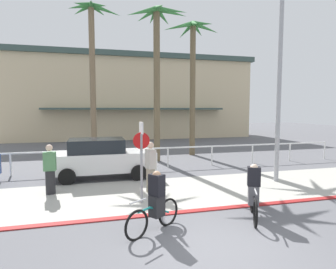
{
  "coord_description": "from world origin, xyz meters",
  "views": [
    {
      "loc": [
        -2.49,
        -5.43,
        2.95
      ],
      "look_at": [
        0.55,
        6.0,
        1.91
      ],
      "focal_mm": 30.69,
      "sensor_mm": 36.0,
      "label": 1
    }
  ],
  "objects": [
    {
      "name": "palm_tree_2",
      "position": [
        -2.37,
        13.29,
        6.89
      ],
      "size": [
        3.25,
        2.95,
        9.47
      ],
      "color": "#756047",
      "rests_on": "ground"
    },
    {
      "name": "palm_tree_4",
      "position": [
        3.78,
        12.07,
        6.26
      ],
      "size": [
        3.55,
        3.62,
        8.47
      ],
      "color": "brown",
      "rests_on": "ground"
    },
    {
      "name": "pedestrian_1",
      "position": [
        -0.52,
        4.4,
        0.85
      ],
      "size": [
        0.39,
        0.45,
        1.81
      ],
      "color": "gray",
      "rests_on": "ground"
    },
    {
      "name": "streetlight_curb",
      "position": [
        4.76,
        4.36,
        4.28
      ],
      "size": [
        0.24,
        2.54,
        7.5
      ],
      "color": "#9EA0A5",
      "rests_on": "ground"
    },
    {
      "name": "building_backdrop",
      "position": [
        1.67,
        27.06,
        4.21
      ],
      "size": [
        24.83,
        11.54,
        8.39
      ],
      "color": "beige",
      "rests_on": "ground"
    },
    {
      "name": "sidewalk_strip",
      "position": [
        0.0,
        4.2,
        0.01
      ],
      "size": [
        44.0,
        4.0,
        0.02
      ],
      "primitive_type": "cube",
      "color": "#ADAAA0",
      "rests_on": "ground"
    },
    {
      "name": "pedestrian_0",
      "position": [
        -3.93,
        5.06,
        0.81
      ],
      "size": [
        0.41,
        0.33,
        1.75
      ],
      "color": "#232326",
      "rests_on": "ground"
    },
    {
      "name": "stop_sign_bike_lane",
      "position": [
        -1.02,
        3.32,
        1.68
      ],
      "size": [
        0.52,
        0.56,
        2.56
      ],
      "color": "gray",
      "rests_on": "ground"
    },
    {
      "name": "palm_tree_3",
      "position": [
        1.11,
        10.44,
        6.42
      ],
      "size": [
        3.42,
        3.37,
        8.6
      ],
      "color": "brown",
      "rests_on": "ground"
    },
    {
      "name": "car_white_1",
      "position": [
        -2.12,
        7.09,
        0.87
      ],
      "size": [
        4.4,
        2.02,
        1.69
      ],
      "color": "white",
      "rests_on": "ground"
    },
    {
      "name": "curb_paint",
      "position": [
        0.0,
        2.2,
        0.01
      ],
      "size": [
        44.0,
        0.24,
        0.03
      ],
      "primitive_type": "cube",
      "color": "maroon",
      "rests_on": "ground"
    },
    {
      "name": "cyclist_teal_0",
      "position": [
        -1.05,
        1.19,
        0.69
      ],
      "size": [
        1.54,
        1.08,
        1.5
      ],
      "color": "black",
      "rests_on": "ground"
    },
    {
      "name": "cyclist_black_1",
      "position": [
        1.73,
        1.35,
        0.69
      ],
      "size": [
        0.87,
        1.65,
        1.5
      ],
      "color": "black",
      "rests_on": "ground"
    },
    {
      "name": "rail_fence",
      "position": [
        -0.0,
        8.5,
        0.84
      ],
      "size": [
        21.77,
        0.08,
        1.04
      ],
      "color": "white",
      "rests_on": "ground"
    },
    {
      "name": "ground_plane",
      "position": [
        0.0,
        10.0,
        0.0
      ],
      "size": [
        80.0,
        80.0,
        0.0
      ],
      "primitive_type": "plane",
      "color": "#5B5B60"
    }
  ]
}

